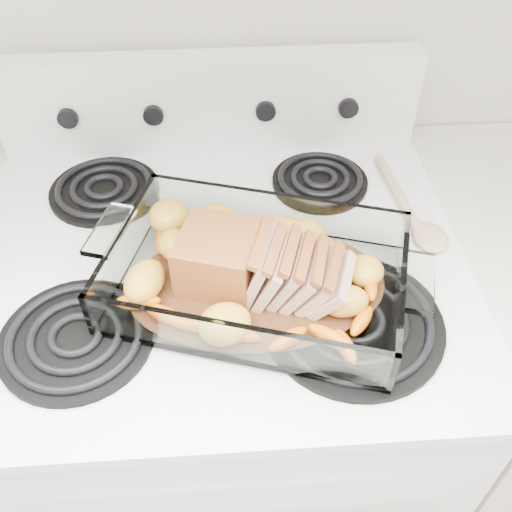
{
  "coord_description": "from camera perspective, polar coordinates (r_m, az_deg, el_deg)",
  "views": [
    {
      "loc": [
        0.02,
        1.01,
        1.57
      ],
      "look_at": [
        0.06,
        1.58,
        0.99
      ],
      "focal_mm": 40.0,
      "sensor_mm": 36.0,
      "label": 1
    }
  ],
  "objects": [
    {
      "name": "electric_range",
      "position": [
        1.26,
        -3.04,
        -14.3
      ],
      "size": [
        0.78,
        0.7,
        1.12
      ],
      "color": "white",
      "rests_on": "ground"
    },
    {
      "name": "baking_dish",
      "position": [
        0.82,
        0.1,
        -2.37
      ],
      "size": [
        0.4,
        0.26,
        0.08
      ],
      "rotation": [
        0.0,
        0.0,
        -0.3
      ],
      "color": "white",
      "rests_on": "electric_range"
    },
    {
      "name": "pork_roast",
      "position": [
        0.79,
        -0.94,
        -1.04
      ],
      "size": [
        0.24,
        0.11,
        0.09
      ],
      "rotation": [
        0.0,
        0.0,
        -0.02
      ],
      "color": "brown",
      "rests_on": "baking_dish"
    },
    {
      "name": "roast_vegetables",
      "position": [
        0.84,
        -0.38,
        0.02
      ],
      "size": [
        0.38,
        0.21,
        0.05
      ],
      "rotation": [
        0.0,
        0.0,
        0.05
      ],
      "color": "#DB5E00",
      "rests_on": "baking_dish"
    },
    {
      "name": "wooden_spoon",
      "position": [
        0.98,
        15.64,
        3.82
      ],
      "size": [
        0.07,
        0.25,
        0.02
      ],
      "rotation": [
        0.0,
        0.0,
        0.1
      ],
      "color": "tan",
      "rests_on": "electric_range"
    }
  ]
}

